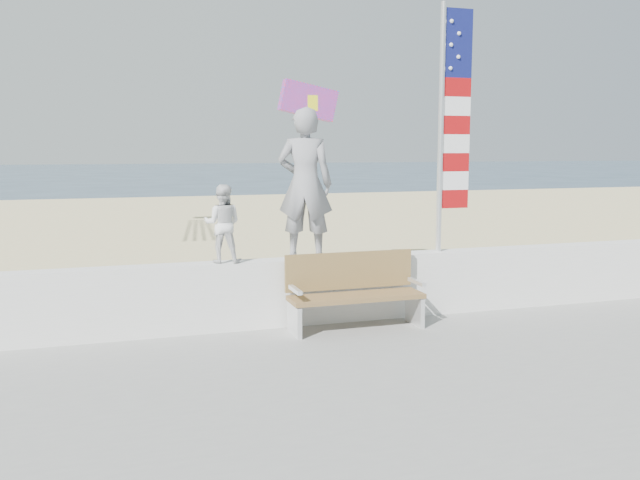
{
  "coord_description": "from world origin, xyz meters",
  "views": [
    {
      "loc": [
        -2.54,
        -6.72,
        2.56
      ],
      "look_at": [
        0.2,
        1.8,
        1.35
      ],
      "focal_mm": 38.0,
      "sensor_mm": 36.0,
      "label": 1
    }
  ],
  "objects_px": {
    "bench": "(354,290)",
    "flag": "(449,118)",
    "child": "(223,224)",
    "adult": "(305,184)"
  },
  "relations": [
    {
      "from": "bench",
      "to": "flag",
      "type": "height_order",
      "value": "flag"
    },
    {
      "from": "bench",
      "to": "flag",
      "type": "xyz_separation_m",
      "value": [
        1.6,
        0.45,
        2.3
      ]
    },
    {
      "from": "adult",
      "to": "bench",
      "type": "height_order",
      "value": "adult"
    },
    {
      "from": "flag",
      "to": "adult",
      "type": "bearing_deg",
      "value": 179.99
    },
    {
      "from": "flag",
      "to": "child",
      "type": "bearing_deg",
      "value": 180.0
    },
    {
      "from": "child",
      "to": "bench",
      "type": "relative_size",
      "value": 0.57
    },
    {
      "from": "child",
      "to": "bench",
      "type": "distance_m",
      "value": 1.94
    },
    {
      "from": "adult",
      "to": "child",
      "type": "bearing_deg",
      "value": 24.01
    },
    {
      "from": "adult",
      "to": "bench",
      "type": "relative_size",
      "value": 1.12
    },
    {
      "from": "bench",
      "to": "adult",
      "type": "bearing_deg",
      "value": 139.88
    }
  ]
}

